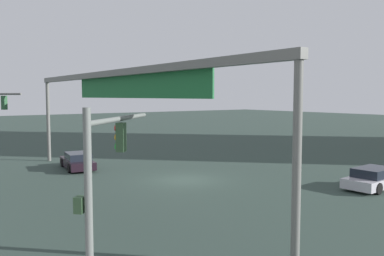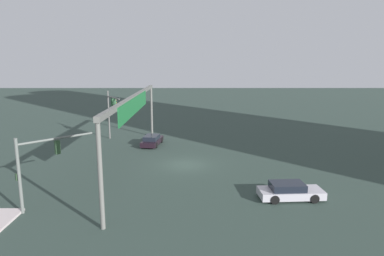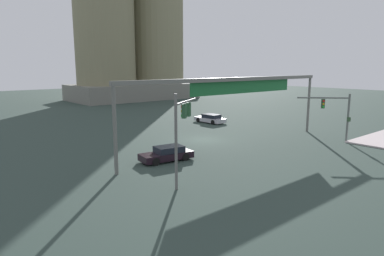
{
  "view_description": "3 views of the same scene",
  "coord_description": "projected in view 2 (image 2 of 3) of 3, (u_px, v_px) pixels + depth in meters",
  "views": [
    {
      "loc": [
        20.71,
        -14.38,
        5.31
      ],
      "look_at": [
        -1.83,
        1.89,
        3.1
      ],
      "focal_mm": 37.84,
      "sensor_mm": 36.0,
      "label": 1
    },
    {
      "loc": [
        31.34,
        0.57,
        9.73
      ],
      "look_at": [
        0.03,
        0.61,
        3.59
      ],
      "focal_mm": 31.85,
      "sensor_mm": 36.0,
      "label": 2
    },
    {
      "loc": [
        -23.84,
        -26.24,
        7.73
      ],
      "look_at": [
        -2.86,
        -1.55,
        1.83
      ],
      "focal_mm": 31.67,
      "sensor_mm": 36.0,
      "label": 3
    }
  ],
  "objects": [
    {
      "name": "traffic_signal_opposite_side",
      "position": [
        111.0,
        108.0,
        41.98
      ],
      "size": [
        3.54,
        2.28,
        6.12
      ],
      "rotation": [
        0.0,
        0.0,
        0.56
      ],
      "color": "#61605E",
      "rests_on": "ground"
    },
    {
      "name": "ground_plane",
      "position": [
        186.0,
        165.0,
        32.63
      ],
      "size": [
        191.27,
        191.27,
        0.0
      ],
      "primitive_type": "plane",
      "color": "#2E3E37"
    },
    {
      "name": "sedan_car_approaching",
      "position": [
        290.0,
        191.0,
        24.41
      ],
      "size": [
        2.12,
        4.65,
        1.21
      ],
      "rotation": [
        0.0,
        0.0,
        1.63
      ],
      "color": "#B7B3BD",
      "rests_on": "ground"
    },
    {
      "name": "traffic_signal_near_corner",
      "position": [
        37.0,
        160.0,
        22.4
      ],
      "size": [
        3.8,
        4.13,
        5.01
      ],
      "rotation": [
        0.0,
        0.0,
        2.35
      ],
      "color": "slate",
      "rests_on": "ground"
    },
    {
      "name": "sedan_car_waiting_far",
      "position": [
        152.0,
        140.0,
        40.12
      ],
      "size": [
        4.61,
        2.34,
        1.21
      ],
      "rotation": [
        0.0,
        0.0,
        3.0
      ],
      "color": "black",
      "rests_on": "ground"
    },
    {
      "name": "overhead_sign_gantry",
      "position": [
        135.0,
        105.0,
        31.12
      ],
      "size": [
        25.83,
        0.43,
        6.74
      ],
      "color": "slate",
      "rests_on": "ground"
    }
  ]
}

